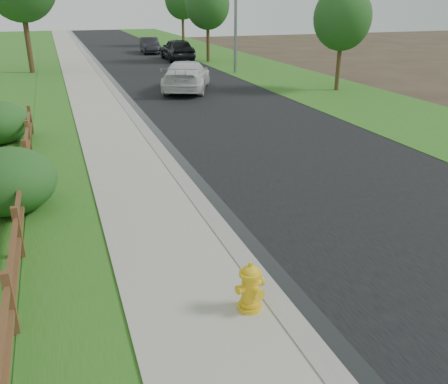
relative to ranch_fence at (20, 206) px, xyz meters
name	(u,v)px	position (x,y,z in m)	size (l,w,h in m)	color
road	(147,62)	(8.20, 28.60, -0.61)	(8.00, 90.00, 0.02)	black
curb	(93,64)	(4.00, 28.60, -0.56)	(0.40, 90.00, 0.12)	gray
wet_gutter	(98,64)	(4.35, 28.60, -0.60)	(0.50, 90.00, 0.00)	black
sidewalk	(76,65)	(2.70, 28.60, -0.57)	(2.20, 90.00, 0.10)	#9E9B89
grass_strip	(49,66)	(0.80, 28.60, -0.59)	(1.60, 90.00, 0.06)	#225718
verge_far	(228,59)	(15.10, 28.60, -0.60)	(6.00, 90.00, 0.04)	#225718
ranch_fence	(20,206)	(0.00, 0.00, 0.00)	(0.12, 16.92, 1.10)	#4D2E19
fire_hydrant	(250,288)	(3.50, -4.28, -0.13)	(0.56, 0.45, 0.84)	gold
white_suv	(187,76)	(7.85, 15.37, 0.20)	(2.23, 5.50, 1.60)	silver
dark_car_mid	(177,49)	(10.80, 28.98, 0.27)	(2.06, 5.11, 1.74)	black
dark_car_far	(150,45)	(9.81, 35.43, 0.10)	(1.48, 4.24, 1.40)	black
shrub_b	(8,181)	(-0.30, 1.26, 0.15)	(2.20, 2.20, 1.54)	#1E4D1B
shrub_c	(8,183)	(-0.30, 1.25, 0.10)	(1.99, 1.99, 1.43)	#1E4D1B
tree_near_right	(343,18)	(15.61, 12.63, 3.14)	(3.02, 3.02, 5.43)	#372116
tree_mid_right	(208,5)	(12.90, 27.30, 3.67)	(3.41, 3.41, 6.18)	#372116
tree_far_right	(182,0)	(14.57, 41.21, 3.99)	(3.57, 3.57, 6.59)	#372116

